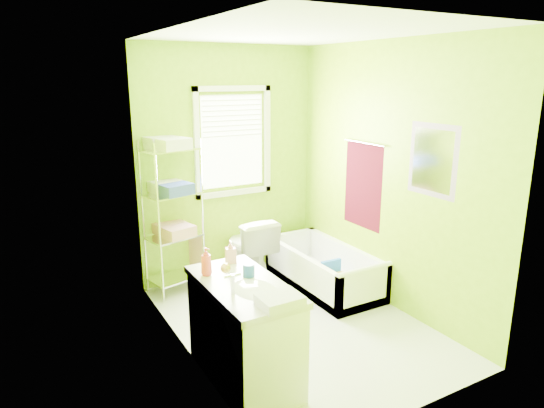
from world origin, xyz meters
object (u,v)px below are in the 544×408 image
vanity (245,328)px  wire_shelf_unit (173,199)px  bathtub (324,274)px  toilet (249,248)px

vanity → wire_shelf_unit: bearing=87.7°
bathtub → toilet: 0.89m
wire_shelf_unit → vanity: bearing=-92.3°
vanity → wire_shelf_unit: 1.90m
toilet → vanity: vanity is taller
toilet → wire_shelf_unit: bearing=-10.0°
toilet → bathtub: bearing=140.0°
bathtub → vanity: size_ratio=1.33×
vanity → wire_shelf_unit: (0.07, 1.80, 0.60)m
vanity → wire_shelf_unit: size_ratio=0.65×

